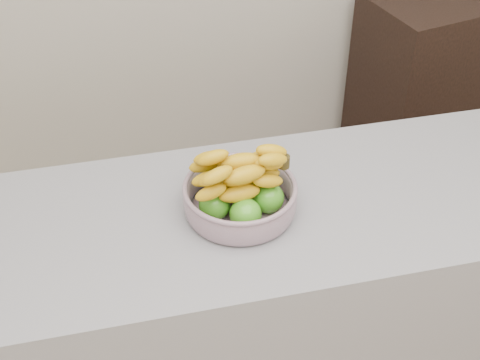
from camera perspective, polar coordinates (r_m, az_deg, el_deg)
The scene contains 3 objects.
counter at distance 2.03m, azimuth 2.66°, elevation -11.88°, with size 2.00×0.60×0.90m, color gray.
cabinet at distance 3.08m, azimuth 15.06°, elevation 6.73°, with size 0.51×0.41×0.93m, color black.
fruit_bowl at distance 1.65m, azimuth -0.00°, elevation -1.18°, with size 0.29×0.29×0.18m.
Camera 1 is at (-0.39, -0.51, 2.01)m, focal length 50.00 mm.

